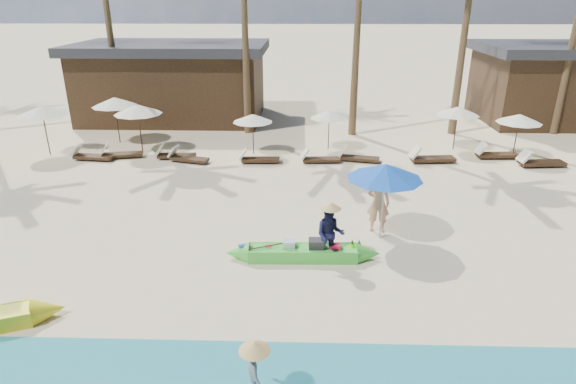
{
  "coord_description": "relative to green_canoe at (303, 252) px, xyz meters",
  "views": [
    {
      "loc": [
        -0.49,
        -10.66,
        6.78
      ],
      "look_at": [
        -0.86,
        2.0,
        1.59
      ],
      "focal_mm": 30.0,
      "sensor_mm": 36.0,
      "label": 1
    }
  ],
  "objects": [
    {
      "name": "pavilion_west",
      "position": [
        -7.57,
        16.51,
        1.99
      ],
      "size": [
        10.8,
        6.6,
        4.3
      ],
      "color": "#3C2918",
      "rests_on": "ground"
    },
    {
      "name": "lounger_5_left",
      "position": [
        -1.98,
        8.23,
        -0.01
      ],
      "size": [
        1.77,
        0.58,
        0.6
      ],
      "rotation": [
        0.0,
        0.0,
        0.03
      ],
      "color": "#3C2918",
      "rests_on": "ground"
    },
    {
      "name": "lounger_3_left",
      "position": [
        -9.4,
        8.4,
        0.0
      ],
      "size": [
        1.87,
        0.73,
        0.62
      ],
      "rotation": [
        0.0,
        0.0,
        -0.09
      ],
      "color": "#3C2918",
      "rests_on": "ground"
    },
    {
      "name": "resort_parasol_3",
      "position": [
        -9.11,
        11.17,
        1.82
      ],
      "size": [
        2.18,
        2.18,
        2.25
      ],
      "color": "#3C2918",
      "rests_on": "ground"
    },
    {
      "name": "green_canoe",
      "position": [
        0.0,
        0.0,
        0.0
      ],
      "size": [
        4.78,
        0.7,
        0.61
      ],
      "rotation": [
        0.0,
        0.0,
        0.02
      ],
      "color": "green",
      "rests_on": "ground"
    },
    {
      "name": "lounger_3_right",
      "position": [
        -8.24,
        8.73,
        0.0
      ],
      "size": [
        1.9,
        0.92,
        0.62
      ],
      "rotation": [
        0.0,
        0.0,
        0.2
      ],
      "color": "#3C2918",
      "rests_on": "ground"
    },
    {
      "name": "tourist",
      "position": [
        2.29,
        1.78,
        0.74
      ],
      "size": [
        0.77,
        0.58,
        1.89
      ],
      "primitive_type": "imported",
      "rotation": [
        0.0,
        0.0,
        2.93
      ],
      "color": "tan",
      "rests_on": "ground"
    },
    {
      "name": "resort_parasol_7",
      "position": [
        7.15,
        10.54,
        1.63
      ],
      "size": [
        1.98,
        1.98,
        2.04
      ],
      "color": "#3C2918",
      "rests_on": "ground"
    },
    {
      "name": "resort_parasol_2",
      "position": [
        -11.64,
        9.15,
        1.83
      ],
      "size": [
        2.19,
        2.19,
        2.26
      ],
      "color": "#3C2918",
      "rests_on": "ground"
    },
    {
      "name": "resort_parasol_6",
      "position": [
        1.2,
        10.36,
        1.47
      ],
      "size": [
        1.8,
        1.8,
        1.85
      ],
      "color": "#3C2918",
      "rests_on": "ground"
    },
    {
      "name": "lounger_6_left",
      "position": [
        0.67,
        8.34,
        -0.01
      ],
      "size": [
        1.75,
        0.66,
        0.58
      ],
      "rotation": [
        0.0,
        0.0,
        0.08
      ],
      "color": "#3C2918",
      "rests_on": "ground"
    },
    {
      "name": "lounger_4_right",
      "position": [
        -5.11,
        8.26,
        -0.0
      ],
      "size": [
        1.87,
        0.99,
        0.61
      ],
      "rotation": [
        0.0,
        0.0,
        -0.26
      ],
      "color": "#3C2918",
      "rests_on": "ground"
    },
    {
      "name": "resort_parasol_8",
      "position": [
        9.45,
        9.29,
        1.59
      ],
      "size": [
        1.93,
        1.93,
        1.99
      ],
      "color": "#3C2918",
      "rests_on": "ground"
    },
    {
      "name": "pavilion_east",
      "position": [
        14.43,
        16.51,
        1.99
      ],
      "size": [
        8.8,
        6.6,
        4.3
      ],
      "color": "#3C2918",
      "rests_on": "ground"
    },
    {
      "name": "lounger_6_right",
      "position": [
        2.38,
        8.58,
        -0.0
      ],
      "size": [
        1.84,
        0.9,
        0.6
      ],
      "rotation": [
        0.0,
        0.0,
        -0.21
      ],
      "color": "#3C2918",
      "rests_on": "ground"
    },
    {
      "name": "lounger_8_left",
      "position": [
        10.06,
        8.09,
        0.02
      ],
      "size": [
        2.03,
        0.78,
        0.68
      ],
      "rotation": [
        0.0,
        0.0,
        0.08
      ],
      "color": "#3C2918",
      "rests_on": "ground"
    },
    {
      "name": "vendor_yellow",
      "position": [
        -0.83,
        -5.07,
        0.48
      ],
      "size": [
        0.58,
        0.74,
        1.0
      ],
      "primitive_type": "imported",
      "rotation": [
        0.0,
        0.0,
        1.93
      ],
      "color": "gray",
      "rests_on": "ground"
    },
    {
      "name": "lounger_7_left",
      "position": [
        5.54,
        8.5,
        0.02
      ],
      "size": [
        2.05,
        0.79,
        0.68
      ],
      "rotation": [
        0.0,
        0.0,
        0.09
      ],
      "color": "#3C2918",
      "rests_on": "ground"
    },
    {
      "name": "lounger_7_right",
      "position": [
        8.59,
        9.17,
        0.01
      ],
      "size": [
        1.96,
        0.69,
        0.66
      ],
      "rotation": [
        0.0,
        0.0,
        0.05
      ],
      "color": "#3C2918",
      "rests_on": "ground"
    },
    {
      "name": "blue_umbrella",
      "position": [
        2.34,
        1.34,
        1.92
      ],
      "size": [
        2.18,
        2.18,
        2.35
      ],
      "color": "#99999E",
      "rests_on": "ground"
    },
    {
      "name": "lounger_4_left",
      "position": [
        -5.77,
        8.68,
        -0.01
      ],
      "size": [
        1.78,
        0.64,
        0.6
      ],
      "rotation": [
        0.0,
        0.0,
        0.06
      ],
      "color": "#3C2918",
      "rests_on": "ground"
    },
    {
      "name": "vendor_green",
      "position": [
        0.73,
        -0.1,
        0.62
      ],
      "size": [
        0.82,
        0.65,
        1.65
      ],
      "primitive_type": "imported",
      "rotation": [
        0.0,
        0.0,
        -0.03
      ],
      "color": "#131435",
      "rests_on": "ground"
    },
    {
      "name": "ground",
      "position": [
        0.43,
        -0.99,
        -0.2
      ],
      "size": [
        240.0,
        240.0,
        0.0
      ],
      "primitive_type": "plane",
      "color": "beige",
      "rests_on": "ground"
    },
    {
      "name": "resort_parasol_5",
      "position": [
        -2.28,
        9.51,
        1.47
      ],
      "size": [
        1.81,
        1.81,
        1.86
      ],
      "color": "#3C2918",
      "rests_on": "ground"
    },
    {
      "name": "resort_parasol_4",
      "position": [
        -7.49,
        9.66,
        1.81
      ],
      "size": [
        2.17,
        2.17,
        2.23
      ],
      "color": "#3C2918",
      "rests_on": "ground"
    }
  ]
}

